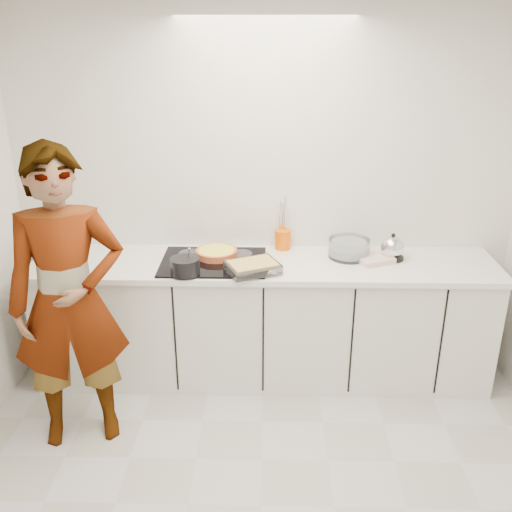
{
  "coord_description": "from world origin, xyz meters",
  "views": [
    {
      "loc": [
        0.03,
        -2.37,
        2.45
      ],
      "look_at": [
        -0.05,
        1.05,
        1.05
      ],
      "focal_mm": 40.0,
      "sensor_mm": 36.0,
      "label": 1
    }
  ],
  "objects_px": {
    "tart_dish": "(216,253)",
    "kettle": "(392,248)",
    "mixing_bowl": "(349,249)",
    "hob": "(213,262)",
    "cook": "(69,302)",
    "baking_dish": "(253,267)",
    "utensil_crock": "(283,239)",
    "saucepan": "(185,266)"
  },
  "relations": [
    {
      "from": "tart_dish",
      "to": "kettle",
      "type": "xyz_separation_m",
      "value": [
        1.23,
        0.01,
        0.04
      ]
    },
    {
      "from": "cook",
      "to": "utensil_crock",
      "type": "bearing_deg",
      "value": 21.21
    },
    {
      "from": "tart_dish",
      "to": "cook",
      "type": "height_order",
      "value": "cook"
    },
    {
      "from": "tart_dish",
      "to": "mixing_bowl",
      "type": "distance_m",
      "value": 0.94
    },
    {
      "from": "saucepan",
      "to": "cook",
      "type": "xyz_separation_m",
      "value": [
        -0.62,
        -0.45,
        -0.04
      ]
    },
    {
      "from": "saucepan",
      "to": "utensil_crock",
      "type": "distance_m",
      "value": 0.82
    },
    {
      "from": "tart_dish",
      "to": "saucepan",
      "type": "xyz_separation_m",
      "value": [
        -0.18,
        -0.31,
        0.03
      ]
    },
    {
      "from": "tart_dish",
      "to": "baking_dish",
      "type": "distance_m",
      "value": 0.37
    },
    {
      "from": "hob",
      "to": "baking_dish",
      "type": "distance_m",
      "value": 0.33
    },
    {
      "from": "hob",
      "to": "cook",
      "type": "height_order",
      "value": "cook"
    },
    {
      "from": "saucepan",
      "to": "baking_dish",
      "type": "xyz_separation_m",
      "value": [
        0.44,
        0.04,
        -0.02
      ]
    },
    {
      "from": "hob",
      "to": "tart_dish",
      "type": "xyz_separation_m",
      "value": [
        0.01,
        0.09,
        0.03
      ]
    },
    {
      "from": "hob",
      "to": "tart_dish",
      "type": "bearing_deg",
      "value": 81.53
    },
    {
      "from": "mixing_bowl",
      "to": "kettle",
      "type": "distance_m",
      "value": 0.3
    },
    {
      "from": "hob",
      "to": "kettle",
      "type": "bearing_deg",
      "value": 4.61
    },
    {
      "from": "cook",
      "to": "saucepan",
      "type": "bearing_deg",
      "value": 20.36
    },
    {
      "from": "utensil_crock",
      "to": "cook",
      "type": "distance_m",
      "value": 1.59
    },
    {
      "from": "saucepan",
      "to": "mixing_bowl",
      "type": "relative_size",
      "value": 0.7
    },
    {
      "from": "hob",
      "to": "saucepan",
      "type": "relative_size",
      "value": 3.09
    },
    {
      "from": "saucepan",
      "to": "kettle",
      "type": "height_order",
      "value": "saucepan"
    },
    {
      "from": "tart_dish",
      "to": "saucepan",
      "type": "bearing_deg",
      "value": -120.19
    },
    {
      "from": "hob",
      "to": "tart_dish",
      "type": "height_order",
      "value": "tart_dish"
    },
    {
      "from": "kettle",
      "to": "cook",
      "type": "bearing_deg",
      "value": -159.39
    },
    {
      "from": "cook",
      "to": "tart_dish",
      "type": "bearing_deg",
      "value": 27.88
    },
    {
      "from": "kettle",
      "to": "utensil_crock",
      "type": "height_order",
      "value": "kettle"
    },
    {
      "from": "saucepan",
      "to": "baking_dish",
      "type": "distance_m",
      "value": 0.44
    },
    {
      "from": "tart_dish",
      "to": "baking_dish",
      "type": "bearing_deg",
      "value": -45.11
    },
    {
      "from": "utensil_crock",
      "to": "cook",
      "type": "xyz_separation_m",
      "value": [
        -1.27,
        -0.95,
        -0.05
      ]
    },
    {
      "from": "saucepan",
      "to": "mixing_bowl",
      "type": "bearing_deg",
      "value": 17.28
    },
    {
      "from": "hob",
      "to": "baking_dish",
      "type": "height_order",
      "value": "baking_dish"
    },
    {
      "from": "saucepan",
      "to": "utensil_crock",
      "type": "height_order",
      "value": "saucepan"
    },
    {
      "from": "saucepan",
      "to": "utensil_crock",
      "type": "bearing_deg",
      "value": 37.43
    },
    {
      "from": "saucepan",
      "to": "cook",
      "type": "relative_size",
      "value": 0.12
    },
    {
      "from": "tart_dish",
      "to": "kettle",
      "type": "height_order",
      "value": "kettle"
    },
    {
      "from": "utensil_crock",
      "to": "hob",
      "type": "bearing_deg",
      "value": -149.82
    },
    {
      "from": "baking_dish",
      "to": "mixing_bowl",
      "type": "bearing_deg",
      "value": 24.44
    },
    {
      "from": "kettle",
      "to": "tart_dish",
      "type": "bearing_deg",
      "value": -179.56
    },
    {
      "from": "utensil_crock",
      "to": "kettle",
      "type": "bearing_deg",
      "value": -13.41
    },
    {
      "from": "hob",
      "to": "utensil_crock",
      "type": "bearing_deg",
      "value": 30.18
    },
    {
      "from": "hob",
      "to": "saucepan",
      "type": "xyz_separation_m",
      "value": [
        -0.16,
        -0.22,
        0.06
      ]
    },
    {
      "from": "mixing_bowl",
      "to": "hob",
      "type": "bearing_deg",
      "value": -172.1
    },
    {
      "from": "saucepan",
      "to": "mixing_bowl",
      "type": "distance_m",
      "value": 1.17
    }
  ]
}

